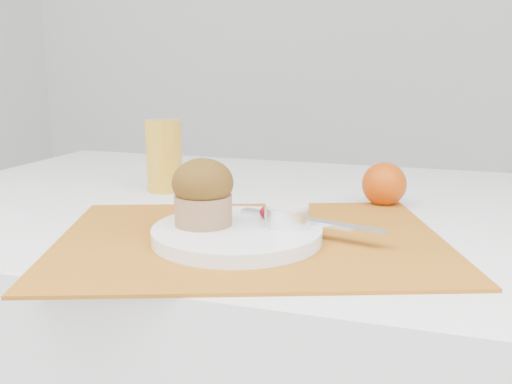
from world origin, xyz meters
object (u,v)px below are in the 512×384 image
(plate, at_px, (237,233))
(muffin, at_px, (203,192))
(juice_glass, at_px, (164,156))
(orange, at_px, (384,184))

(plate, height_order, muffin, muffin)
(juice_glass, height_order, muffin, juice_glass)
(muffin, bearing_deg, plate, 1.80)
(orange, distance_m, juice_glass, 0.39)
(plate, relative_size, muffin, 2.52)
(juice_glass, distance_m, muffin, 0.31)
(plate, distance_m, juice_glass, 0.34)
(orange, relative_size, juice_glass, 0.56)
(juice_glass, bearing_deg, plate, -47.83)
(plate, distance_m, muffin, 0.07)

